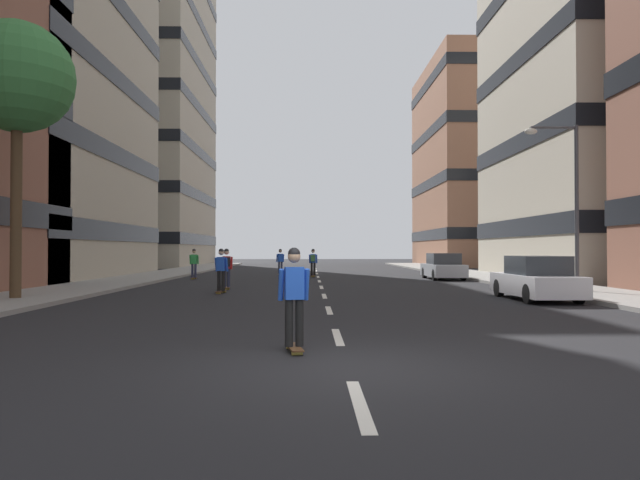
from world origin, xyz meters
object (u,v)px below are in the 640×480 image
object	(u,v)px
parked_car_mid	(443,267)
skater_0	(194,262)
streetlamp_right	(567,189)
skater_2	(280,260)
street_tree_near	(17,79)
skater_5	(313,261)
skater_3	(221,269)
skater_1	(294,294)
parked_car_near	(536,280)
skater_4	(227,266)

from	to	relation	value
parked_car_mid	skater_0	xyz separation A→B (m)	(-14.57, 0.39, 0.29)
streetlamp_right	skater_2	distance (m)	21.29
streetlamp_right	skater_0	bearing A→B (deg)	145.81
streetlamp_right	parked_car_mid	bearing A→B (deg)	101.84
street_tree_near	skater_0	distance (m)	16.20
skater_0	skater_5	world-z (taller)	same
parked_car_mid	skater_2	size ratio (longest dim) A/B	2.47
skater_2	skater_5	world-z (taller)	same
skater_0	street_tree_near	bearing A→B (deg)	-101.72
parked_car_mid	skater_3	size ratio (longest dim) A/B	2.47
skater_1	skater_5	size ratio (longest dim) A/B	1.00
skater_3	street_tree_near	bearing A→B (deg)	-150.21
parked_car_mid	streetlamp_right	world-z (taller)	streetlamp_right
skater_2	skater_0	bearing A→B (deg)	-129.74
parked_car_near	skater_5	bearing A→B (deg)	114.32
parked_car_mid	skater_2	bearing A→B (deg)	147.98
parked_car_mid	skater_4	bearing A→B (deg)	-144.30
street_tree_near	skater_3	world-z (taller)	street_tree_near
street_tree_near	skater_5	bearing A→B (deg)	59.69
skater_1	parked_car_mid	bearing A→B (deg)	71.13
parked_car_mid	skater_0	distance (m)	14.58
parked_car_near	streetlamp_right	bearing A→B (deg)	49.22
parked_car_near	streetlamp_right	size ratio (longest dim) A/B	0.68
skater_0	skater_5	xyz separation A→B (m)	(7.00, 2.59, 0.03)
parked_car_near	skater_4	size ratio (longest dim) A/B	2.47
skater_0	skater_1	xyz separation A→B (m)	(6.48, -24.05, 0.00)
skater_2	skater_3	xyz separation A→B (m)	(-1.52, -16.69, 0.00)
street_tree_near	skater_3	size ratio (longest dim) A/B	5.19
streetlamp_right	skater_0	xyz separation A→B (m)	(-16.90, 11.48, -3.15)
streetlamp_right	skater_3	distance (m)	14.01
parked_car_near	parked_car_mid	xyz separation A→B (m)	(0.00, 13.78, 0.00)
skater_3	skater_2	bearing A→B (deg)	84.80
skater_0	skater_3	bearing A→B (deg)	-73.46
skater_2	skater_5	xyz separation A→B (m)	(2.23, -3.15, 0.03)
parked_car_near	street_tree_near	xyz separation A→B (m)	(-17.59, -0.37, 6.75)
parked_car_near	streetlamp_right	xyz separation A→B (m)	(2.32, 2.69, 3.44)
streetlamp_right	skater_3	size ratio (longest dim) A/B	3.65
skater_0	streetlamp_right	bearing A→B (deg)	-34.19
skater_3	parked_car_near	bearing A→B (deg)	-15.87
parked_car_near	skater_0	distance (m)	20.33
parked_car_near	skater_1	world-z (taller)	skater_1
skater_2	skater_4	xyz separation A→B (m)	(-1.64, -14.35, 0.03)
streetlamp_right	skater_0	world-z (taller)	streetlamp_right
streetlamp_right	skater_5	xyz separation A→B (m)	(-9.90, 14.07, -3.12)
parked_car_mid	skater_3	xyz separation A→B (m)	(-11.32, -10.56, 0.29)
parked_car_mid	street_tree_near	world-z (taller)	street_tree_near
streetlamp_right	skater_5	bearing A→B (deg)	125.13
parked_car_near	skater_4	bearing A→B (deg)	154.07
skater_2	skater_1	bearing A→B (deg)	-86.71
parked_car_mid	skater_5	bearing A→B (deg)	158.52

